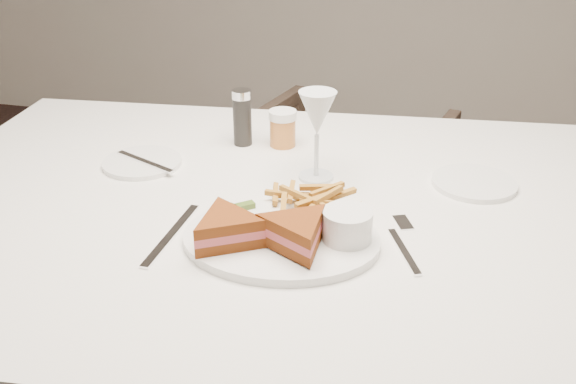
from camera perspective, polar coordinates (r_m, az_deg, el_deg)
The scene contains 3 objects.
table at distance 1.37m, azimuth 0.54°, elevation -15.05°, with size 1.48×0.99×0.75m, color silver.
chair_far at distance 2.16m, azimuth 4.48°, elevation 0.02°, with size 0.63×0.59×0.64m, color #423328.
table_setting at distance 1.11m, azimuth 0.28°, elevation -0.38°, with size 0.82×0.57×0.18m.
Camera 1 is at (0.47, -0.69, 1.29)m, focal length 40.00 mm.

